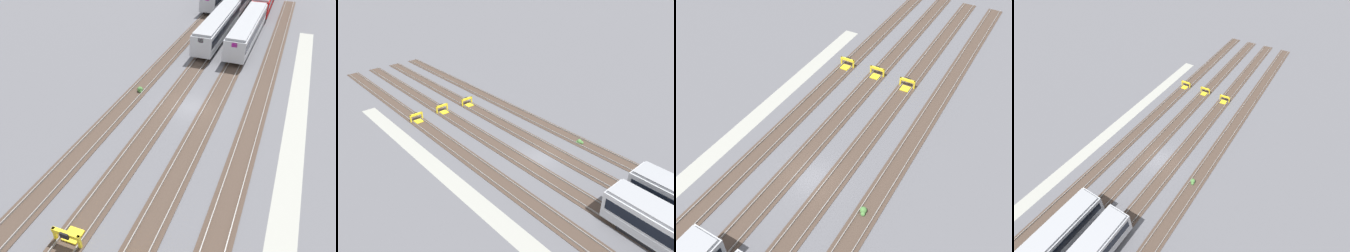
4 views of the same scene
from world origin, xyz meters
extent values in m
plane|color=#5B5B60|center=(0.00, 0.00, 0.00)|extent=(400.00, 400.00, 0.00)
cube|color=#9E9E93|center=(0.00, -10.42, 0.00)|extent=(54.00, 2.00, 0.01)
cube|color=#47382D|center=(0.00, -6.51, 0.03)|extent=(90.00, 2.24, 0.06)
cube|color=gray|center=(0.00, -5.80, 0.14)|extent=(90.00, 0.07, 0.15)
cube|color=gray|center=(0.00, -7.23, 0.14)|extent=(90.00, 0.07, 0.15)
cube|color=#47382D|center=(0.00, -2.17, 0.03)|extent=(90.00, 2.24, 0.06)
cube|color=gray|center=(0.00, -1.45, 0.14)|extent=(90.00, 0.07, 0.15)
cube|color=gray|center=(0.00, -2.89, 0.14)|extent=(90.00, 0.07, 0.15)
cube|color=#47382D|center=(0.00, 2.17, 0.03)|extent=(90.00, 2.24, 0.06)
cube|color=gray|center=(0.00, 2.89, 0.14)|extent=(90.00, 0.07, 0.15)
cube|color=gray|center=(0.00, 1.45, 0.14)|extent=(90.00, 0.07, 0.15)
cube|color=#47382D|center=(0.00, 6.51, 0.03)|extent=(90.00, 2.24, 0.06)
cube|color=gray|center=(0.00, 7.23, 0.14)|extent=(90.00, 0.07, 0.15)
cube|color=gray|center=(0.00, 5.80, 0.14)|extent=(90.00, 0.07, 0.15)
cube|color=#B21E99|center=(10.59, -2.05, 3.05)|extent=(0.09, 0.70, 0.56)
cube|color=yellow|center=(-18.63, -5.61, 0.57)|extent=(0.18, 0.18, 1.15)
cube|color=yellow|center=(-18.64, -7.41, 0.57)|extent=(0.18, 0.18, 1.15)
cube|color=yellow|center=(-18.63, -6.51, 1.00)|extent=(0.25, 2.00, 0.30)
cube|color=yellow|center=(-18.08, -6.52, 0.09)|extent=(1.11, 1.09, 0.18)
cube|color=black|center=(-18.81, -6.51, 1.00)|extent=(0.12, 0.60, 0.44)
cube|color=yellow|center=(-18.69, -1.27, 0.57)|extent=(0.18, 0.18, 1.15)
cube|color=yellow|center=(-18.69, -3.07, 0.57)|extent=(0.18, 0.18, 1.15)
cube|color=yellow|center=(-18.69, -2.17, 1.00)|extent=(0.25, 2.00, 0.30)
cube|color=yellow|center=(-18.14, -2.17, 0.09)|extent=(1.10, 1.08, 0.18)
cube|color=black|center=(-18.87, -2.17, 1.00)|extent=(0.12, 0.60, 0.44)
cube|color=yellow|center=(-18.23, 3.07, 0.57)|extent=(0.18, 0.18, 1.15)
cube|color=yellow|center=(-18.20, 1.27, 0.57)|extent=(0.18, 0.18, 1.15)
cube|color=yellow|center=(-18.22, 2.17, 1.00)|extent=(0.28, 2.00, 0.30)
cube|color=yellow|center=(-17.67, 2.18, 0.09)|extent=(1.12, 1.10, 0.18)
cube|color=black|center=(-18.40, 2.17, 1.00)|extent=(0.13, 0.60, 0.44)
sphere|color=#4C7F3D|center=(0.98, 6.17, 0.28)|extent=(0.64, 0.64, 0.64)
sphere|color=#4C7F3D|center=(1.28, 6.29, 0.18)|extent=(0.44, 0.44, 0.44)
sphere|color=#4C7F3D|center=(0.76, 5.99, 0.14)|extent=(0.36, 0.36, 0.36)
camera|label=1|loc=(-27.58, -8.25, 18.21)|focal=35.00mm
camera|label=2|loc=(21.57, -24.75, 22.53)|focal=35.00mm
camera|label=3|loc=(19.83, 15.01, 29.02)|focal=42.00mm
camera|label=4|loc=(19.97, 15.97, 29.65)|focal=28.00mm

